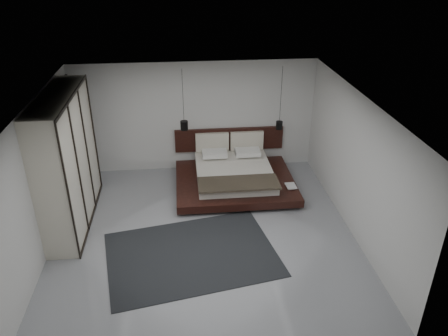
{
  "coord_description": "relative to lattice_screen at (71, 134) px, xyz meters",
  "views": [
    {
      "loc": [
        -0.36,
        -7.34,
        5.26
      ],
      "look_at": [
        0.53,
        1.2,
        0.86
      ],
      "focal_mm": 35.0,
      "sensor_mm": 36.0,
      "label": 1
    }
  ],
  "objects": [
    {
      "name": "wall_left",
      "position": [
        -0.05,
        -2.45,
        0.1
      ],
      "size": [
        0.0,
        6.0,
        6.0
      ],
      "primitive_type": "plane",
      "rotation": [
        1.57,
        0.0,
        1.57
      ],
      "color": "silver",
      "rests_on": "floor"
    },
    {
      "name": "ceiling",
      "position": [
        2.95,
        -2.45,
        1.5
      ],
      "size": [
        6.0,
        6.0,
        0.0
      ],
      "primitive_type": "plane",
      "rotation": [
        3.14,
        0.0,
        0.0
      ],
      "color": "white",
      "rests_on": "wall_back"
    },
    {
      "name": "book_lower",
      "position": [
        4.95,
        -1.2,
        -1.03
      ],
      "size": [
        0.24,
        0.29,
        0.02
      ],
      "primitive_type": "imported",
      "rotation": [
        0.0,
        0.0,
        0.19
      ],
      "color": "#99724C",
      "rests_on": "bed"
    },
    {
      "name": "wall_right",
      "position": [
        5.95,
        -2.45,
        0.1
      ],
      "size": [
        0.0,
        6.0,
        6.0
      ],
      "primitive_type": "plane",
      "rotation": [
        1.57,
        0.0,
        -1.57
      ],
      "color": "silver",
      "rests_on": "floor"
    },
    {
      "name": "pendant_right",
      "position": [
        4.95,
        -0.1,
        0.07
      ],
      "size": [
        0.16,
        0.16,
        1.54
      ],
      "color": "black",
      "rests_on": "ceiling"
    },
    {
      "name": "pendant_left",
      "position": [
        2.65,
        -0.1,
        0.15
      ],
      "size": [
        0.18,
        0.18,
        1.46
      ],
      "color": "black",
      "rests_on": "ceiling"
    },
    {
      "name": "wall_back",
      "position": [
        2.95,
        0.55,
        0.1
      ],
      "size": [
        6.0,
        0.0,
        6.0
      ],
      "primitive_type": "plane",
      "rotation": [
        1.57,
        0.0,
        0.0
      ],
      "color": "silver",
      "rests_on": "floor"
    },
    {
      "name": "floor",
      "position": [
        2.95,
        -2.45,
        -1.3
      ],
      "size": [
        6.0,
        6.0,
        0.0
      ],
      "primitive_type": "plane",
      "color": "gray",
      "rests_on": "ground"
    },
    {
      "name": "wall_front",
      "position": [
        2.95,
        -5.45,
        0.1
      ],
      "size": [
        6.0,
        0.0,
        6.0
      ],
      "primitive_type": "plane",
      "rotation": [
        -1.57,
        0.0,
        0.0
      ],
      "color": "silver",
      "rests_on": "floor"
    },
    {
      "name": "book_upper",
      "position": [
        4.93,
        -1.23,
        -1.0
      ],
      "size": [
        0.23,
        0.32,
        0.02
      ],
      "primitive_type": "imported",
      "rotation": [
        0.0,
        0.0,
        0.02
      ],
      "color": "#99724C",
      "rests_on": "book_lower"
    },
    {
      "name": "lattice_screen",
      "position": [
        0.0,
        0.0,
        0.0
      ],
      "size": [
        0.05,
        0.9,
        2.6
      ],
      "primitive_type": "cube",
      "color": "black",
      "rests_on": "floor"
    },
    {
      "name": "rug",
      "position": [
        2.67,
        -3.12,
        -1.29
      ],
      "size": [
        3.49,
        2.77,
        0.01
      ],
      "primitive_type": "cube",
      "rotation": [
        0.0,
        0.0,
        0.18
      ],
      "color": "black",
      "rests_on": "floor"
    },
    {
      "name": "wardrobe",
      "position": [
        0.25,
        -1.64,
        0.08
      ],
      "size": [
        0.66,
        2.81,
        2.76
      ],
      "color": "beige",
      "rests_on": "floor"
    },
    {
      "name": "bed",
      "position": [
        3.8,
        -0.54,
        -1.01
      ],
      "size": [
        2.79,
        2.4,
        1.08
      ],
      "color": "black",
      "rests_on": "floor"
    }
  ]
}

